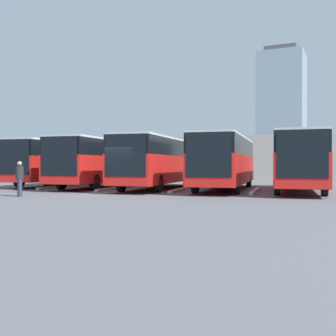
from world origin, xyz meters
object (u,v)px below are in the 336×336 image
bus_3 (102,161)px  bus_2 (158,161)px  bus_0 (299,160)px  pedestrian (20,178)px  bus_1 (225,160)px  bus_4 (61,161)px

bus_3 → bus_2: bearing=170.3°
bus_0 → bus_2: size_ratio=1.00×
bus_0 → pedestrian: 15.66m
bus_2 → pedestrian: 9.60m
bus_1 → bus_2: (4.40, 0.54, 0.00)m
bus_2 → pedestrian: bearing=61.0°
bus_1 → bus_4: bearing=-10.9°
bus_0 → bus_2: 8.84m
bus_4 → pedestrian: bus_4 is taller
pedestrian → bus_2: bearing=-73.7°
bus_0 → bus_4: size_ratio=1.00×
bus_2 → bus_1: bearing=178.6°
bus_0 → bus_3: size_ratio=1.00×
bus_0 → bus_4: same height
bus_0 → bus_4: 17.59m
bus_0 → bus_2: same height
bus_2 → bus_0: bearing=177.3°
bus_0 → bus_3: (13.19, 0.77, 0.00)m
bus_3 → bus_0: bearing=175.0°
bus_3 → pedestrian: (-1.02, 9.05, -0.91)m
bus_3 → bus_4: 4.51m
bus_0 → pedestrian: bearing=30.5°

